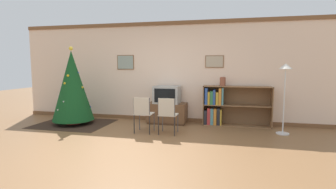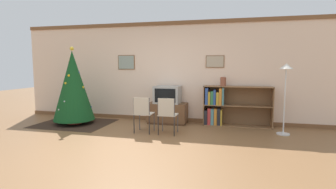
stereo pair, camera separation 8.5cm
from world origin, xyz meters
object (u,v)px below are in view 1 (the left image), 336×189
Objects in this scene: television at (167,95)px; folding_chair_left at (143,112)px; standing_lamp at (285,80)px; folding_chair_right at (167,114)px; bookshelf at (224,107)px; vase at (223,81)px; christmas_tree at (72,86)px; tv_console at (167,113)px.

television is 0.81× the size of folding_chair_left.
standing_lamp is at bearing 11.78° from folding_chair_left.
standing_lamp is (2.49, 0.64, 0.73)m from folding_chair_right.
standing_lamp is (1.31, -0.61, 0.73)m from bookshelf.
folding_chair_left is 0.49× the size of bookshelf.
television is 2.90× the size of vase.
christmas_tree reaches higher than folding_chair_left.
bookshelf is 7.33× the size of vase.
television is at bearing 169.77° from standing_lamp.
vase is (1.42, 0.07, 0.86)m from tv_console.
christmas_tree is at bearing -178.16° from standing_lamp.
christmas_tree is 2.43× the size of folding_chair_right.
standing_lamp is at bearing 1.84° from christmas_tree.
folding_chair_left is 1.00× the size of folding_chair_right.
vase is at bearing -139.05° from bookshelf.
vase is 0.15× the size of standing_lamp.
folding_chair_left is at bearing -103.94° from television.
christmas_tree is 2.74m from folding_chair_right.
folding_chair_left is at bearing -144.54° from bookshelf.
vase reaches higher than folding_chair_right.
vase is at bearing 2.73° from tv_console.
vase reaches higher than folding_chair_left.
folding_chair_left is at bearing -103.91° from tv_console.
vase reaches higher than tv_console.
christmas_tree is 2.56m from tv_console.
christmas_tree reaches higher than standing_lamp.
folding_chair_left is 3.58× the size of vase.
bookshelf is at bearing 40.95° from vase.
bookshelf reaches higher than television.
bookshelf is (1.18, 1.25, 0.00)m from folding_chair_right.
folding_chair_left is 0.52× the size of standing_lamp.
television is 1.21m from folding_chair_left.
standing_lamp reaches higher than folding_chair_left.
standing_lamp reaches higher than tv_console.
standing_lamp reaches higher than folding_chair_right.
vase is (1.42, 0.07, 0.36)m from television.
christmas_tree is at bearing -164.18° from tv_console.
folding_chair_right is 0.49× the size of bookshelf.
folding_chair_right is 1.72m from bookshelf.
christmas_tree is at bearing 169.85° from folding_chair_right.
folding_chair_left is (-0.28, -1.14, 0.20)m from tv_console.
television is (2.36, 0.67, -0.24)m from christmas_tree.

